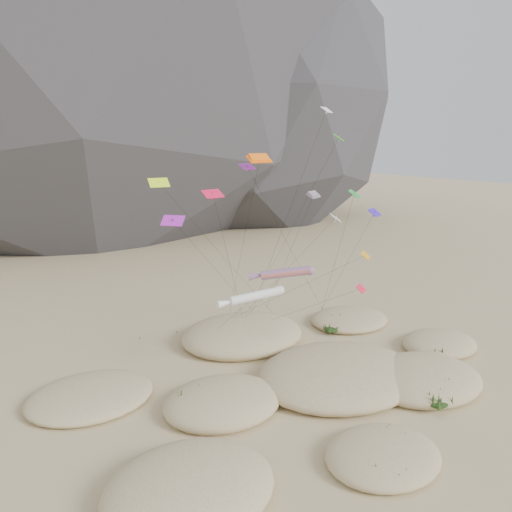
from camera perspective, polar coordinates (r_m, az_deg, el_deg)
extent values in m
plane|color=#CCB789|center=(51.76, 9.09, -15.82)|extent=(500.00, 500.00, 0.00)
ellipsoid|color=black|center=(157.69, -18.64, 25.36)|extent=(191.54, 147.29, 156.00)
ellipsoid|color=black|center=(168.24, -0.73, 17.59)|extent=(130.55, 126.41, 100.00)
ellipsoid|color=#CCB789|center=(39.41, -7.60, -24.78)|extent=(12.65, 10.75, 3.42)
ellipsoid|color=#CCB789|center=(43.77, 14.29, -21.22)|extent=(9.78, 8.31, 2.22)
ellipsoid|color=#CCB789|center=(56.19, 18.41, -13.12)|extent=(13.07, 11.11, 3.10)
ellipsoid|color=#CCB789|center=(49.44, -3.84, -16.29)|extent=(11.53, 9.80, 2.88)
ellipsoid|color=#CCB789|center=(54.81, 9.38, -13.18)|extent=(17.90, 15.21, 3.47)
ellipsoid|color=#CCB789|center=(65.96, 20.19, -9.39)|extent=(9.62, 8.18, 2.44)
ellipsoid|color=#CCB789|center=(64.00, -1.56, -8.97)|extent=(15.83, 13.46, 3.72)
ellipsoid|color=#CCB789|center=(71.25, 10.62, -7.14)|extent=(11.23, 9.55, 2.25)
ellipsoid|color=#CCB789|center=(53.14, -18.38, -14.95)|extent=(12.21, 10.38, 2.17)
ellipsoid|color=black|center=(39.15, -5.32, -24.76)|extent=(2.59, 2.22, 0.78)
ellipsoid|color=black|center=(40.15, -4.58, -23.82)|extent=(2.33, 1.99, 0.70)
ellipsoid|color=black|center=(41.88, 14.90, -22.85)|extent=(2.67, 2.29, 0.80)
ellipsoid|color=black|center=(45.33, 14.80, -19.93)|extent=(2.32, 1.99, 0.70)
ellipsoid|color=black|center=(54.31, 20.05, -13.85)|extent=(3.21, 2.75, 0.96)
ellipsoid|color=black|center=(51.70, 20.09, -15.53)|extent=(2.03, 1.74, 0.61)
ellipsoid|color=black|center=(49.36, -7.10, -16.22)|extent=(2.76, 2.36, 0.83)
ellipsoid|color=black|center=(51.01, -4.30, -15.24)|extent=(2.16, 1.84, 0.65)
ellipsoid|color=black|center=(54.58, 9.22, -12.92)|extent=(3.64, 3.11, 1.09)
ellipsoid|color=black|center=(58.16, 10.18, -11.37)|extent=(2.84, 2.43, 0.85)
ellipsoid|color=black|center=(54.21, 8.44, -13.31)|extent=(2.51, 2.15, 0.75)
ellipsoid|color=black|center=(63.18, 20.28, -10.36)|extent=(2.00, 1.71, 0.60)
ellipsoid|color=black|center=(61.75, -2.78, -9.67)|extent=(2.86, 2.45, 0.86)
ellipsoid|color=black|center=(62.85, 0.40, -9.33)|extent=(2.43, 2.08, 0.73)
ellipsoid|color=black|center=(69.92, 9.89, -7.33)|extent=(2.28, 1.95, 0.68)
ellipsoid|color=black|center=(66.99, 8.69, -8.30)|extent=(2.18, 1.87, 0.65)
ellipsoid|color=black|center=(52.82, -20.94, -15.33)|extent=(2.65, 2.27, 0.80)
ellipsoid|color=black|center=(50.58, -15.80, -16.39)|extent=(1.80, 1.54, 0.54)
cylinder|color=#3F2D1E|center=(66.15, -6.96, -8.95)|extent=(0.08, 0.08, 0.30)
cylinder|color=#3F2D1E|center=(72.76, -2.53, -6.78)|extent=(0.08, 0.08, 0.30)
cylinder|color=#3F2D1E|center=(67.85, -1.21, -8.28)|extent=(0.08, 0.08, 0.30)
cylinder|color=#3F2D1E|center=(75.95, -0.71, -5.90)|extent=(0.08, 0.08, 0.30)
cylinder|color=#3F2D1E|center=(71.88, 2.41, -7.03)|extent=(0.08, 0.08, 0.30)
cylinder|color=#3F2D1E|center=(67.52, -9.05, -8.55)|extent=(0.08, 0.08, 0.30)
cylinder|color=#3F2D1E|center=(76.23, 7.55, -5.94)|extent=(0.08, 0.08, 0.30)
cylinder|color=#3F2D1E|center=(66.42, -13.14, -9.12)|extent=(0.08, 0.08, 0.30)
cylinder|color=#F7591A|center=(55.28, 3.37, -1.94)|extent=(5.33, 3.49, 1.56)
sphere|color=#F7591A|center=(55.60, 6.16, -1.68)|extent=(1.05, 1.05, 1.05)
cone|color=#F7591A|center=(55.08, 0.27, -2.27)|extent=(2.41, 1.86, 1.12)
cylinder|color=black|center=(61.45, 0.15, -5.50)|extent=(0.10, 11.69, 10.57)
cylinder|color=silver|center=(52.55, -0.01, -4.56)|extent=(5.86, 1.52, 1.32)
sphere|color=silver|center=(53.72, 2.76, -3.92)|extent=(0.96, 0.96, 0.96)
cone|color=silver|center=(51.42, -3.20, -5.32)|extent=(2.42, 1.07, 0.99)
cylinder|color=black|center=(58.62, -3.18, -7.29)|extent=(0.50, 11.55, 8.96)
cube|color=orange|center=(53.42, 0.39, 11.00)|extent=(2.79, 1.25, 0.80)
cube|color=orange|center=(53.41, 0.39, 11.23)|extent=(2.36, 0.99, 0.78)
cylinder|color=black|center=(62.14, -1.63, 0.63)|extent=(4.01, 14.62, 22.94)
cube|color=red|center=(55.04, 6.60, 6.90)|extent=(2.25, 1.74, 0.59)
cube|color=red|center=(55.02, 6.61, 7.10)|extent=(1.89, 1.43, 0.58)
cylinder|color=black|center=(65.27, 3.45, -0.54)|extent=(5.40, 17.73, 19.04)
cube|color=orange|center=(62.37, 12.41, 0.09)|extent=(2.12, 1.95, 0.78)
cube|color=orange|center=(62.40, 12.41, -0.04)|extent=(0.34, 0.34, 0.65)
cylinder|color=black|center=(63.17, 2.50, -4.67)|extent=(17.41, 12.46, 11.14)
cube|color=#B421C5|center=(45.41, -9.50, 4.01)|extent=(2.17, 2.16, 0.86)
cube|color=#B421C5|center=(45.43, -9.49, 3.82)|extent=(0.37, 0.37, 0.69)
cylinder|color=black|center=(60.31, -4.00, -2.24)|extent=(20.04, 20.08, 17.82)
cube|color=green|center=(64.86, 9.46, 13.21)|extent=(2.68, 2.68, 0.87)
cube|color=green|center=(64.86, 9.46, 13.08)|extent=(0.37, 0.37, 0.85)
cylinder|color=black|center=(69.17, 3.92, 2.87)|extent=(5.60, 12.57, 25.16)
cube|color=purple|center=(54.40, -1.02, 10.18)|extent=(2.04, 1.46, 0.63)
cube|color=purple|center=(54.41, -1.02, 10.02)|extent=(0.26, 0.21, 0.64)
cylinder|color=black|center=(64.52, 4.01, 0.72)|extent=(18.27, 8.86, 22.07)
cube|color=white|center=(60.17, 8.08, 16.22)|extent=(2.00, 1.67, 0.68)
cube|color=white|center=(60.17, 8.08, 16.07)|extent=(0.29, 0.28, 0.61)
cylinder|color=black|center=(62.37, 3.09, 3.19)|extent=(6.27, 8.12, 28.24)
cube|color=#D7FE1A|center=(50.83, -11.04, 8.23)|extent=(2.07, 1.08, 0.87)
cube|color=#D7FE1A|center=(50.84, -11.03, 8.06)|extent=(0.26, 0.31, 0.67)
cylinder|color=black|center=(60.43, -3.15, -0.77)|extent=(20.04, 8.47, 20.75)
cube|color=#3218CE|center=(62.52, 13.41, 4.87)|extent=(2.44, 1.97, 0.85)
cube|color=#3218CE|center=(62.54, 13.40, 4.73)|extent=(0.35, 0.35, 0.74)
cylinder|color=black|center=(68.99, 10.19, -1.11)|extent=(2.07, 11.90, 16.28)
cube|color=red|center=(55.48, 11.92, -3.66)|extent=(1.83, 1.56, 0.73)
cube|color=red|center=(55.53, 11.91, -3.81)|extent=(0.30, 0.32, 0.55)
cylinder|color=black|center=(61.24, 4.72, -6.28)|extent=(5.11, 16.29, 9.13)
cube|color=red|center=(45.76, -4.96, 7.10)|extent=(2.11, 1.34, 0.71)
cube|color=red|center=(45.77, -4.96, 6.91)|extent=(0.26, 0.23, 0.68)
cylinder|color=black|center=(56.30, -2.72, -2.14)|extent=(11.49, 13.89, 20.11)
cube|color=#17982D|center=(56.83, 11.18, 6.99)|extent=(2.48, 2.38, 0.84)
cube|color=#17982D|center=(56.85, 11.17, 6.84)|extent=(0.36, 0.36, 0.78)
cylinder|color=black|center=(66.09, 9.10, -0.46)|extent=(7.55, 14.11, 19.04)
cube|color=white|center=(60.95, 9.09, 4.33)|extent=(2.33, 2.66, 0.86)
cube|color=white|center=(60.97, 9.08, 4.19)|extent=(0.36, 0.37, 0.81)
cylinder|color=black|center=(67.95, 3.66, -1.39)|extent=(2.55, 16.02, 15.73)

